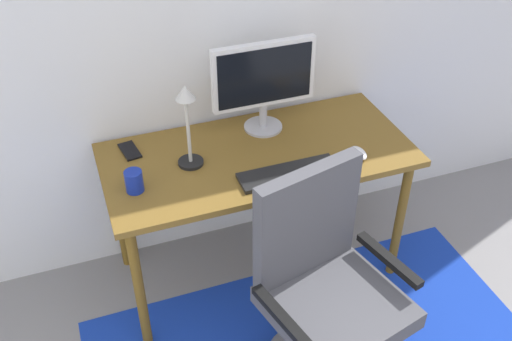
{
  "coord_description": "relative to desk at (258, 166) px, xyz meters",
  "views": [
    {
      "loc": [
        -0.68,
        -0.2,
        2.23
      ],
      "look_at": [
        -0.04,
        1.56,
        0.82
      ],
      "focal_mm": 41.47,
      "sensor_mm": 36.0,
      "label": 1
    }
  ],
  "objects": [
    {
      "name": "monitor",
      "position": [
        0.09,
        0.18,
        0.33
      ],
      "size": [
        0.48,
        0.18,
        0.43
      ],
      "color": "#B2B2B7",
      "rests_on": "desk"
    },
    {
      "name": "cell_phone",
      "position": [
        -0.53,
        0.2,
        0.08
      ],
      "size": [
        0.09,
        0.15,
        0.01
      ],
      "primitive_type": "cube",
      "rotation": [
        0.0,
        0.0,
        0.15
      ],
      "color": "black",
      "rests_on": "desk"
    },
    {
      "name": "desk",
      "position": [
        0.0,
        0.0,
        0.0
      ],
      "size": [
        1.37,
        0.64,
        0.72
      ],
      "color": "brown",
      "rests_on": "ground"
    },
    {
      "name": "coffee_cup",
      "position": [
        -0.56,
        -0.08,
        0.12
      ],
      "size": [
        0.07,
        0.07,
        0.09
      ],
      "primitive_type": "cylinder",
      "color": "navy",
      "rests_on": "desk"
    },
    {
      "name": "desk_lamp",
      "position": [
        -0.3,
        0.02,
        0.31
      ],
      "size": [
        0.11,
        0.11,
        0.38
      ],
      "color": "black",
      "rests_on": "desk"
    },
    {
      "name": "computer_mouse",
      "position": [
        0.4,
        -0.18,
        0.09
      ],
      "size": [
        0.06,
        0.1,
        0.03
      ],
      "primitive_type": "ellipsoid",
      "color": "white",
      "rests_on": "desk"
    },
    {
      "name": "keyboard",
      "position": [
        0.06,
        -0.2,
        0.08
      ],
      "size": [
        0.43,
        0.13,
        0.02
      ],
      "primitive_type": "cube",
      "color": "black",
      "rests_on": "desk"
    },
    {
      "name": "office_chair",
      "position": [
        0.05,
        -0.66,
        -0.26
      ],
      "size": [
        0.62,
        0.57,
        0.98
      ],
      "rotation": [
        0.0,
        0.0,
        0.24
      ],
      "color": "slate",
      "rests_on": "ground"
    }
  ]
}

